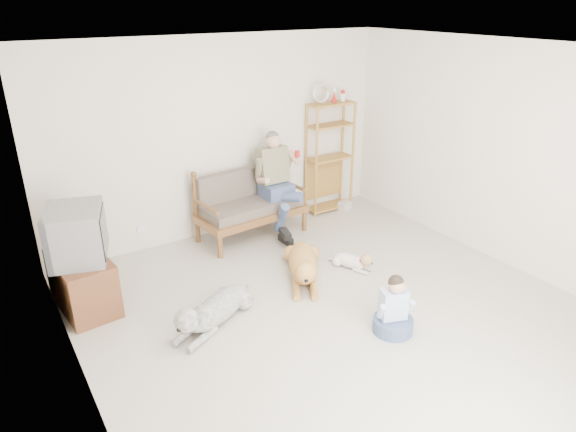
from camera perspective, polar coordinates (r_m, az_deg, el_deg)
floor at (r=5.53m, az=6.32°, el=-11.39°), size 5.50×5.50×0.00m
ceiling at (r=4.58m, az=7.85°, el=17.69°), size 5.50×5.50×0.00m
wall_back at (r=7.12m, az=-7.26°, el=8.58°), size 5.00×0.00×5.00m
wall_left at (r=3.93m, az=-22.67°, el=-5.58°), size 0.00×5.50×5.50m
wall_right at (r=6.70m, az=23.90°, el=5.84°), size 0.00×5.50×5.50m
loveseat at (r=7.16m, az=-4.34°, el=1.51°), size 1.55×0.82×0.95m
man at (r=7.07m, az=-0.95°, el=2.85°), size 0.55×0.79×1.28m
etagere at (r=7.93m, az=4.64°, el=6.60°), size 0.75×0.33×1.98m
book_stack at (r=8.22m, az=6.30°, el=1.17°), size 0.22×0.18×0.12m
tv_stand at (r=5.96m, az=-21.89°, el=-6.94°), size 0.59×0.94×0.60m
crt_tv at (r=5.70m, az=-22.40°, el=-1.85°), size 0.71×0.80×0.56m
wall_outlet at (r=7.03m, az=-15.96°, el=-1.42°), size 0.12×0.02×0.08m
golden_retriever at (r=6.16m, az=1.72°, el=-5.47°), size 0.81×1.25×0.42m
shaggy_dog at (r=5.40m, az=-8.41°, el=-10.38°), size 1.21×0.75×0.40m
terrier at (r=6.44m, az=7.39°, el=-4.98°), size 0.33×0.63×0.25m
child at (r=5.31m, az=11.64°, el=-10.36°), size 0.41×0.41×0.64m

